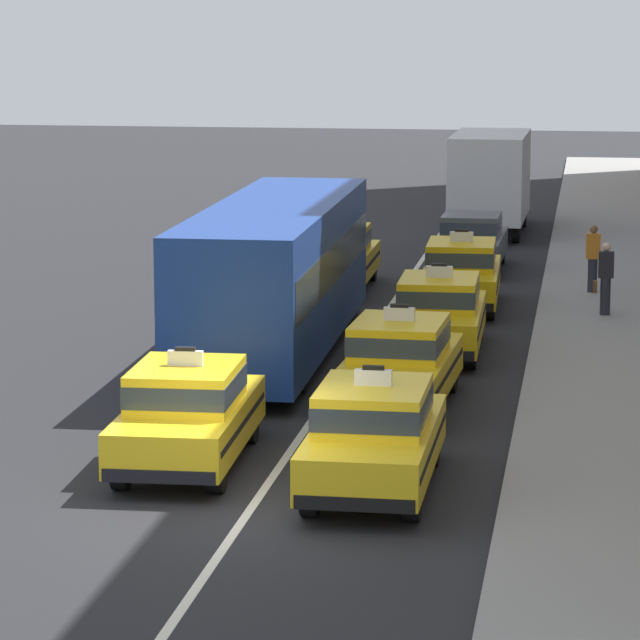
% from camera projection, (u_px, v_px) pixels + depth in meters
% --- Properties ---
extents(ground_plane, '(160.00, 160.00, 0.00)m').
position_uv_depth(ground_plane, '(246.00, 516.00, 25.01)').
color(ground_plane, '#232326').
extents(lane_stripe_left_right, '(0.14, 80.00, 0.01)m').
position_uv_depth(lane_stripe_left_right, '(399.00, 293.00, 44.44)').
color(lane_stripe_left_right, silver).
rests_on(lane_stripe_left_right, ground).
extents(sidewalk_curb, '(4.00, 90.00, 0.15)m').
position_uv_depth(sidewalk_curb, '(624.00, 332.00, 38.72)').
color(sidewalk_curb, gray).
rests_on(sidewalk_curb, ground).
extents(taxi_left_nearest, '(1.96, 4.62, 1.96)m').
position_uv_depth(taxi_left_nearest, '(188.00, 412.00, 27.56)').
color(taxi_left_nearest, black).
rests_on(taxi_left_nearest, ground).
extents(bus_left_second, '(2.68, 11.24, 3.22)m').
position_uv_depth(bus_left_second, '(276.00, 271.00, 36.07)').
color(bus_left_second, black).
rests_on(bus_left_second, ground).
extents(taxi_left_third, '(1.87, 4.58, 1.96)m').
position_uv_depth(taxi_left_third, '(336.00, 256.00, 44.78)').
color(taxi_left_third, black).
rests_on(taxi_left_third, ground).
extents(taxi_right_nearest, '(1.83, 4.56, 1.96)m').
position_uv_depth(taxi_right_nearest, '(374.00, 434.00, 26.14)').
color(taxi_right_nearest, black).
rests_on(taxi_right_nearest, ground).
extents(taxi_right_second, '(1.98, 4.62, 1.96)m').
position_uv_depth(taxi_right_second, '(400.00, 362.00, 31.49)').
color(taxi_right_second, black).
rests_on(taxi_right_second, ground).
extents(taxi_right_third, '(1.91, 4.60, 1.96)m').
position_uv_depth(taxi_right_third, '(439.00, 313.00, 36.45)').
color(taxi_right_third, black).
rests_on(taxi_right_third, ground).
extents(taxi_right_fourth, '(1.95, 4.61, 1.96)m').
position_uv_depth(taxi_right_fourth, '(461.00, 273.00, 41.96)').
color(taxi_right_fourth, black).
rests_on(taxi_right_fourth, ground).
extents(sedan_right_fifth, '(1.81, 4.32, 1.58)m').
position_uv_depth(sedan_right_fifth, '(471.00, 240.00, 48.10)').
color(sedan_right_fifth, black).
rests_on(sedan_right_fifth, ground).
extents(box_truck_right_sixth, '(2.37, 6.99, 3.27)m').
position_uv_depth(box_truck_right_sixth, '(492.00, 178.00, 56.01)').
color(box_truck_right_sixth, black).
rests_on(box_truck_right_sixth, ground).
extents(pedestrian_near_crosswalk, '(0.36, 0.24, 1.69)m').
position_uv_depth(pedestrian_near_crosswalk, '(593.00, 258.00, 43.53)').
color(pedestrian_near_crosswalk, '#23232D').
rests_on(pedestrian_near_crosswalk, sidewalk_curb).
extents(pedestrian_mid_block, '(0.47, 0.24, 1.70)m').
position_uv_depth(pedestrian_mid_block, '(605.00, 279.00, 40.31)').
color(pedestrian_mid_block, '#23232D').
rests_on(pedestrian_mid_block, sidewalk_curb).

